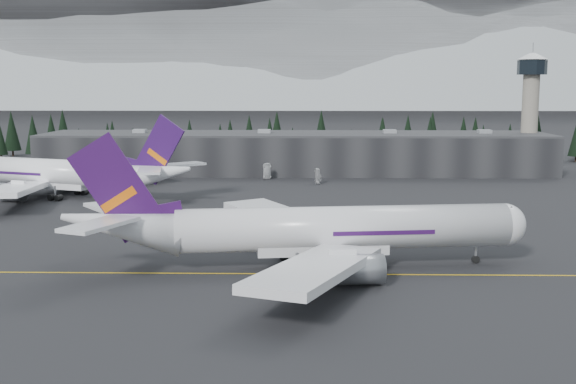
{
  "coord_description": "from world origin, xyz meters",
  "views": [
    {
      "loc": [
        2.88,
        -105.47,
        27.52
      ],
      "look_at": [
        0.0,
        20.0,
        9.0
      ],
      "focal_mm": 45.0,
      "sensor_mm": 36.0,
      "label": 1
    }
  ],
  "objects_px": {
    "gse_vehicle_a": "(267,177)",
    "jet_parked": "(63,174)",
    "control_tower": "(531,99)",
    "terminal": "(295,153)",
    "jet_main": "(303,230)",
    "gse_vehicle_b": "(318,181)"
  },
  "relations": [
    {
      "from": "control_tower",
      "to": "jet_parked",
      "type": "distance_m",
      "value": 145.0
    },
    {
      "from": "gse_vehicle_a",
      "to": "gse_vehicle_b",
      "type": "distance_m",
      "value": 17.99
    },
    {
      "from": "jet_main",
      "to": "terminal",
      "type": "bearing_deg",
      "value": 83.94
    },
    {
      "from": "jet_main",
      "to": "jet_parked",
      "type": "distance_m",
      "value": 91.34
    },
    {
      "from": "jet_main",
      "to": "control_tower",
      "type": "bearing_deg",
      "value": 52.89
    },
    {
      "from": "gse_vehicle_a",
      "to": "jet_parked",
      "type": "bearing_deg",
      "value": -161.38
    },
    {
      "from": "terminal",
      "to": "gse_vehicle_a",
      "type": "distance_m",
      "value": 21.2
    },
    {
      "from": "jet_parked",
      "to": "terminal",
      "type": "bearing_deg",
      "value": -116.3
    },
    {
      "from": "jet_main",
      "to": "gse_vehicle_a",
      "type": "relative_size",
      "value": 14.33
    },
    {
      "from": "terminal",
      "to": "gse_vehicle_b",
      "type": "distance_m",
      "value": 29.84
    },
    {
      "from": "gse_vehicle_a",
      "to": "gse_vehicle_b",
      "type": "bearing_deg",
      "value": -50.45
    },
    {
      "from": "jet_main",
      "to": "gse_vehicle_b",
      "type": "distance_m",
      "value": 94.97
    },
    {
      "from": "terminal",
      "to": "gse_vehicle_a",
      "type": "height_order",
      "value": "terminal"
    },
    {
      "from": "control_tower",
      "to": "jet_parked",
      "type": "height_order",
      "value": "control_tower"
    },
    {
      "from": "gse_vehicle_a",
      "to": "jet_main",
      "type": "bearing_deg",
      "value": -101.41
    },
    {
      "from": "control_tower",
      "to": "jet_parked",
      "type": "relative_size",
      "value": 0.54
    },
    {
      "from": "control_tower",
      "to": "jet_main",
      "type": "distance_m",
      "value": 146.55
    },
    {
      "from": "jet_parked",
      "to": "control_tower",
      "type": "bearing_deg",
      "value": -136.4
    },
    {
      "from": "jet_main",
      "to": "gse_vehicle_b",
      "type": "relative_size",
      "value": 15.64
    },
    {
      "from": "terminal",
      "to": "control_tower",
      "type": "xyz_separation_m",
      "value": [
        75.0,
        3.0,
        17.11
      ]
    },
    {
      "from": "terminal",
      "to": "jet_main",
      "type": "xyz_separation_m",
      "value": [
        2.69,
        -123.26,
        -0.4
      ]
    },
    {
      "from": "jet_parked",
      "to": "gse_vehicle_b",
      "type": "relative_size",
      "value": 15.26
    }
  ]
}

